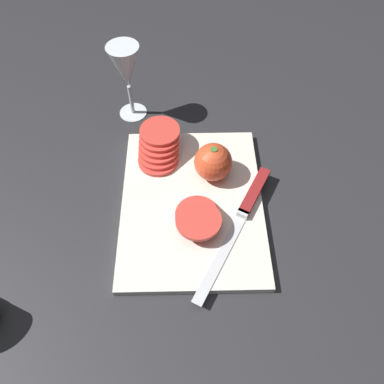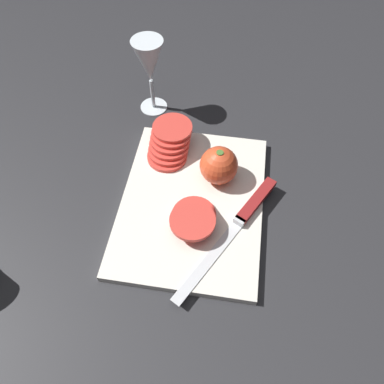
% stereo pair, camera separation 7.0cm
% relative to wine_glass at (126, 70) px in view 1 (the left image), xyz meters
% --- Properties ---
extents(ground_plane, '(3.00, 3.00, 0.00)m').
position_rel_wine_glass_xyz_m(ground_plane, '(-0.35, -0.17, -0.12)').
color(ground_plane, '#28282B').
extents(cutting_board, '(0.36, 0.27, 0.02)m').
position_rel_wine_glass_xyz_m(cutting_board, '(-0.27, -0.14, -0.11)').
color(cutting_board, silver).
rests_on(cutting_board, ground_plane).
extents(wine_glass, '(0.07, 0.07, 0.18)m').
position_rel_wine_glass_xyz_m(wine_glass, '(0.00, 0.00, 0.00)').
color(wine_glass, silver).
rests_on(wine_glass, ground_plane).
extents(whole_tomato, '(0.08, 0.08, 0.08)m').
position_rel_wine_glass_xyz_m(whole_tomato, '(-0.20, -0.18, -0.07)').
color(whole_tomato, '#DB4C28').
rests_on(whole_tomato, cutting_board).
extents(knife, '(0.28, 0.17, 0.01)m').
position_rel_wine_glass_xyz_m(knife, '(-0.28, -0.24, -0.10)').
color(knife, silver).
rests_on(knife, cutting_board).
extents(tomato_slice_stack_near, '(0.11, 0.09, 0.03)m').
position_rel_wine_glass_xyz_m(tomato_slice_stack_near, '(-0.31, -0.14, -0.09)').
color(tomato_slice_stack_near, '#D63D33').
rests_on(tomato_slice_stack_near, cutting_board).
extents(tomato_slice_stack_far, '(0.13, 0.09, 0.05)m').
position_rel_wine_glass_xyz_m(tomato_slice_stack_far, '(-0.14, -0.07, -0.08)').
color(tomato_slice_stack_far, '#D63D33').
rests_on(tomato_slice_stack_far, cutting_board).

